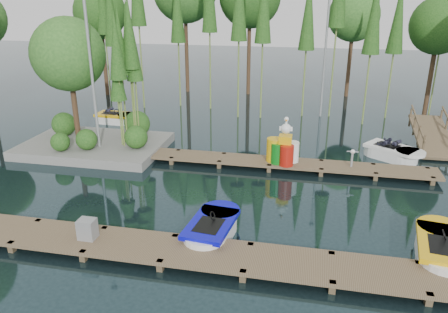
% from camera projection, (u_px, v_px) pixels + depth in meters
% --- Properties ---
extents(ground_plane, '(90.00, 90.00, 0.00)m').
position_uv_depth(ground_plane, '(208.00, 188.00, 15.92)').
color(ground_plane, '#1C3135').
extents(near_dock, '(18.00, 1.50, 0.50)m').
position_uv_depth(near_dock, '(168.00, 249.00, 11.72)').
color(near_dock, brown).
rests_on(near_dock, ground).
extents(far_dock, '(15.00, 1.20, 0.50)m').
position_uv_depth(far_dock, '(246.00, 160.00, 17.94)').
color(far_dock, brown).
rests_on(far_dock, ground).
extents(island, '(6.20, 4.20, 6.75)m').
position_uv_depth(island, '(85.00, 79.00, 19.02)').
color(island, slate).
rests_on(island, ground).
extents(tree_screen, '(34.42, 18.53, 10.31)m').
position_uv_depth(tree_screen, '(216.00, 4.00, 23.87)').
color(tree_screen, '#452E1D').
rests_on(tree_screen, ground).
extents(lamp_island, '(0.30, 0.30, 7.25)m').
position_uv_depth(lamp_island, '(90.00, 56.00, 17.76)').
color(lamp_island, gray).
rests_on(lamp_island, ground).
extents(lamp_rear, '(0.30, 0.30, 7.25)m').
position_uv_depth(lamp_rear, '(326.00, 40.00, 23.74)').
color(lamp_rear, gray).
rests_on(lamp_rear, ground).
extents(ramp, '(1.50, 3.94, 1.49)m').
position_uv_depth(ramp, '(432.00, 135.00, 19.95)').
color(ramp, brown).
rests_on(ramp, ground).
extents(boat_blue, '(1.44, 2.71, 0.88)m').
position_uv_depth(boat_blue, '(212.00, 230.00, 12.63)').
color(boat_blue, white).
rests_on(boat_blue, ground).
extents(boat_yellow_near, '(1.64, 2.92, 0.93)m').
position_uv_depth(boat_yellow_near, '(442.00, 251.00, 11.59)').
color(boat_yellow_near, white).
rests_on(boat_yellow_near, ground).
extents(boat_yellow_far, '(2.54, 1.25, 1.24)m').
position_uv_depth(boat_yellow_far, '(115.00, 118.00, 23.90)').
color(boat_yellow_far, white).
rests_on(boat_yellow_far, ground).
extents(boat_white_far, '(2.81, 2.47, 1.23)m').
position_uv_depth(boat_white_far, '(392.00, 152.00, 18.70)').
color(boat_white_far, white).
rests_on(boat_white_far, ground).
extents(utility_cabinet, '(0.47, 0.40, 0.57)m').
position_uv_depth(utility_cabinet, '(87.00, 229.00, 12.03)').
color(utility_cabinet, gray).
rests_on(utility_cabinet, near_dock).
extents(yellow_barrel, '(0.64, 0.64, 0.95)m').
position_uv_depth(yellow_barrel, '(274.00, 150.00, 17.53)').
color(yellow_barrel, '#E3A90B').
rests_on(yellow_barrel, far_dock).
extents(drum_cluster, '(1.10, 1.01, 1.90)m').
position_uv_depth(drum_cluster, '(285.00, 150.00, 17.27)').
color(drum_cluster, '#0B6B15').
rests_on(drum_cluster, far_dock).
extents(seagull_post, '(0.45, 0.24, 0.71)m').
position_uv_depth(seagull_post, '(352.00, 155.00, 16.95)').
color(seagull_post, gray).
rests_on(seagull_post, far_dock).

